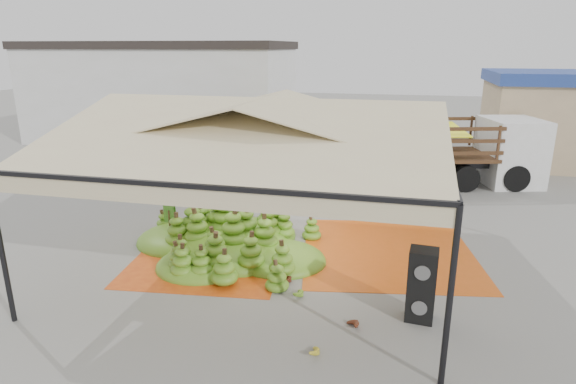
% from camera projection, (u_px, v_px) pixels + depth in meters
% --- Properties ---
extents(ground, '(90.00, 90.00, 0.00)m').
position_uv_depth(ground, '(267.00, 257.00, 12.25)').
color(ground, slate).
rests_on(ground, ground).
extents(canopy_tent, '(8.10, 8.10, 4.00)m').
position_uv_depth(canopy_tent, '(265.00, 128.00, 11.29)').
color(canopy_tent, black).
rests_on(canopy_tent, ground).
extents(building_white, '(14.30, 6.30, 5.40)m').
position_uv_depth(building_white, '(161.00, 92.00, 26.71)').
color(building_white, silver).
rests_on(building_white, ground).
extents(building_tan, '(6.30, 5.30, 4.10)m').
position_uv_depth(building_tan, '(560.00, 118.00, 21.55)').
color(building_tan, tan).
rests_on(building_tan, ground).
extents(tarp_left, '(4.07, 3.91, 0.01)m').
position_uv_depth(tarp_left, '(208.00, 260.00, 12.05)').
color(tarp_left, '#D35513').
rests_on(tarp_left, ground).
extents(tarp_right, '(5.03, 5.20, 0.01)m').
position_uv_depth(tarp_right, '(388.00, 251.00, 12.56)').
color(tarp_right, '#CE5113').
rests_on(tarp_right, ground).
extents(banana_heap, '(6.08, 5.22, 1.19)m').
position_uv_depth(banana_heap, '(230.00, 231.00, 12.35)').
color(banana_heap, '#53841B').
rests_on(banana_heap, ground).
extents(hand_yellow_a, '(0.43, 0.36, 0.18)m').
position_uv_depth(hand_yellow_a, '(311.00, 349.00, 8.37)').
color(hand_yellow_a, gold).
rests_on(hand_yellow_a, ground).
extents(hand_yellow_b, '(0.59, 0.57, 0.21)m').
position_uv_depth(hand_yellow_b, '(189.00, 273.00, 11.14)').
color(hand_yellow_b, gold).
rests_on(hand_yellow_b, ground).
extents(hand_red_a, '(0.52, 0.46, 0.20)m').
position_uv_depth(hand_red_a, '(284.00, 278.00, 10.91)').
color(hand_red_a, '#521912').
rests_on(hand_red_a, ground).
extents(hand_red_b, '(0.54, 0.53, 0.19)m').
position_uv_depth(hand_red_b, '(350.00, 323.00, 9.13)').
color(hand_red_b, '#5F3215').
rests_on(hand_red_b, ground).
extents(hand_green, '(0.52, 0.44, 0.22)m').
position_uv_depth(hand_green, '(295.00, 291.00, 10.32)').
color(hand_green, '#557C19').
rests_on(hand_green, ground).
extents(hanging_bunches, '(1.74, 0.24, 0.20)m').
position_uv_depth(hanging_bunches, '(337.00, 173.00, 9.98)').
color(hanging_bunches, '#3E7217').
rests_on(hanging_bunches, ground).
extents(speaker_stack, '(0.57, 0.51, 1.47)m').
position_uv_depth(speaker_stack, '(422.00, 285.00, 9.25)').
color(speaker_stack, black).
rests_on(speaker_stack, ground).
extents(banana_leaves, '(0.96, 1.36, 3.70)m').
position_uv_depth(banana_leaves, '(170.00, 237.00, 13.53)').
color(banana_leaves, '#27681B').
rests_on(banana_leaves, ground).
extents(vendor, '(0.81, 0.68, 1.89)m').
position_uv_depth(vendor, '(370.00, 178.00, 16.02)').
color(vendor, gray).
rests_on(vendor, ground).
extents(truck_left, '(5.99, 2.43, 2.01)m').
position_uv_depth(truck_left, '(272.00, 141.00, 20.72)').
color(truck_left, '#4A3218').
rests_on(truck_left, ground).
extents(truck_right, '(7.72, 4.32, 2.51)m').
position_uv_depth(truck_right, '(450.00, 144.00, 18.37)').
color(truck_right, '#4C3519').
rests_on(truck_right, ground).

